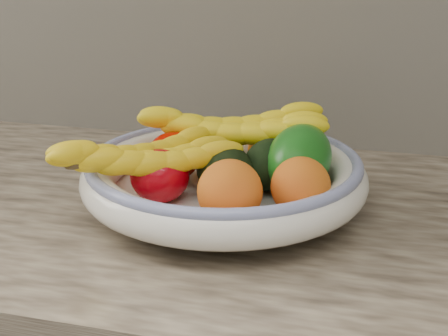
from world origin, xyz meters
TOP-DOWN VIEW (x-y plane):
  - fruit_bowl at (0.00, 1.66)m, footprint 0.39×0.39m
  - clementine_back_left at (-0.05, 1.75)m, footprint 0.06×0.06m
  - clementine_back_right at (0.03, 1.77)m, footprint 0.07×0.07m
  - tomato_left at (-0.08, 1.68)m, footprint 0.09×0.09m
  - tomato_near_left at (-0.07, 1.60)m, footprint 0.08×0.08m
  - avocado_center at (0.01, 1.64)m, footprint 0.12×0.13m
  - avocado_right at (0.06, 1.68)m, footprint 0.08×0.11m
  - green_mango at (0.10, 1.68)m, footprint 0.12×0.14m
  - peach_front at (0.03, 1.56)m, footprint 0.09×0.09m
  - peach_right at (0.11, 1.60)m, footprint 0.09×0.09m
  - banana_bunch_back at (-0.01, 1.73)m, footprint 0.30×0.17m
  - banana_bunch_front at (-0.09, 1.59)m, footprint 0.26×0.26m

SIDE VIEW (x-z plane):
  - fruit_bowl at x=0.00m, z-range 0.91..0.99m
  - clementine_back_left at x=-0.05m, z-range 0.93..0.98m
  - clementine_back_right at x=0.03m, z-range 0.93..0.98m
  - tomato_left at x=-0.08m, z-range 0.93..1.00m
  - tomato_near_left at x=-0.07m, z-range 0.93..1.00m
  - avocado_right at x=0.06m, z-range 0.93..1.00m
  - avocado_center at x=0.01m, z-range 0.93..1.00m
  - peach_front at x=0.03m, z-range 0.93..1.01m
  - peach_right at x=0.11m, z-range 0.93..1.01m
  - green_mango at x=0.10m, z-range 0.92..1.03m
  - banana_bunch_front at x=-0.09m, z-range 0.95..1.02m
  - banana_bunch_back at x=-0.01m, z-range 0.95..1.03m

